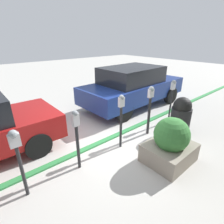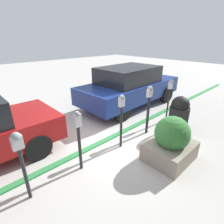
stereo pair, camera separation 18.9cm
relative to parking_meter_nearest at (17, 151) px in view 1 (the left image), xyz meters
The scene contains 10 objects.
ground_plane 2.61m from the parking_meter_nearest, 10.05° to the left, with size 40.00×40.00×0.00m, color beige.
curb_strip 2.62m from the parking_meter_nearest, 11.91° to the left, with size 19.00×0.16×0.04m.
parking_meter_nearest is the anchor object (origin of this frame).
parking_meter_second 1.15m from the parking_meter_nearest, ahead, with size 0.15×0.12×1.41m.
parking_meter_middle 2.44m from the parking_meter_nearest, ahead, with size 0.15×0.13×1.48m.
parking_meter_fourth 3.56m from the parking_meter_nearest, ahead, with size 0.19×0.16×1.50m.
parking_meter_farthest 4.80m from the parking_meter_nearest, ahead, with size 0.17×0.14×1.49m.
planter_box 3.17m from the parking_meter_nearest, 22.07° to the right, with size 1.13×0.94×1.12m.
parked_car_middle 5.40m from the parking_meter_nearest, 21.58° to the left, with size 4.80×2.11×1.68m.
trash_bin 4.36m from the parking_meter_nearest, ahead, with size 0.59×0.59×1.18m.
Camera 1 is at (-2.76, -3.33, 2.75)m, focal length 28.00 mm.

